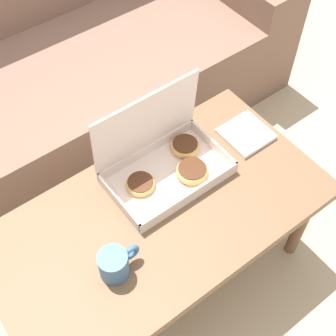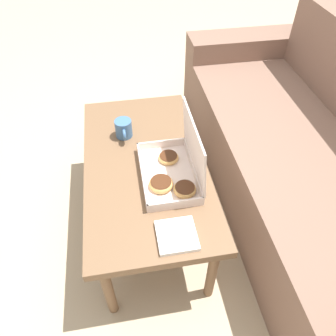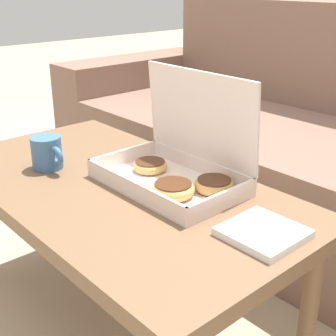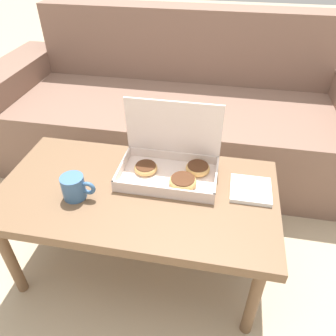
{
  "view_description": "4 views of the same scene",
  "coord_description": "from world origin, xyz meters",
  "views": [
    {
      "loc": [
        -0.43,
        -0.71,
        1.7
      ],
      "look_at": [
        0.11,
        0.0,
        0.5
      ],
      "focal_mm": 50.0,
      "sensor_mm": 36.0,
      "label": 1
    },
    {
      "loc": [
        1.11,
        -0.17,
        1.54
      ],
      "look_at": [
        0.11,
        0.0,
        0.5
      ],
      "focal_mm": 35.0,
      "sensor_mm": 36.0,
      "label": 2
    },
    {
      "loc": [
        0.94,
        -0.74,
        0.96
      ],
      "look_at": [
        0.11,
        0.0,
        0.5
      ],
      "focal_mm": 50.0,
      "sensor_mm": 36.0,
      "label": 3
    },
    {
      "loc": [
        0.3,
        -1.0,
        1.29
      ],
      "look_at": [
        0.11,
        0.0,
        0.5
      ],
      "focal_mm": 35.0,
      "sensor_mm": 36.0,
      "label": 4
    }
  ],
  "objects": [
    {
      "name": "ground_plane",
      "position": [
        0.0,
        0.0,
        0.0
      ],
      "size": [
        12.0,
        12.0,
        0.0
      ],
      "primitive_type": "plane",
      "color": "tan"
    },
    {
      "name": "couch",
      "position": [
        0.0,
        0.83,
        0.29
      ],
      "size": [
        2.3,
        0.87,
        0.87
      ],
      "color": "#7A5B4C",
      "rests_on": "ground_plane"
    },
    {
      "name": "napkin_stack",
      "position": [
        0.43,
        -0.02,
        0.46
      ],
      "size": [
        0.15,
        0.15,
        0.02
      ],
      "color": "white",
      "rests_on": "coffee_table"
    },
    {
      "name": "pastry_box",
      "position": [
        0.12,
        0.03,
        0.51
      ],
      "size": [
        0.39,
        0.24,
        0.29
      ],
      "color": "silver",
      "rests_on": "coffee_table"
    },
    {
      "name": "coffee_table",
      "position": [
        0.0,
        -0.09,
        0.41
      ],
      "size": [
        1.07,
        0.57,
        0.45
      ],
      "color": "brown",
      "rests_on": "ground_plane"
    },
    {
      "name": "coffee_mug",
      "position": [
        -0.21,
        -0.17,
        0.5
      ],
      "size": [
        0.13,
        0.09,
        0.09
      ],
      "color": "#3D6693",
      "rests_on": "coffee_table"
    }
  ]
}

